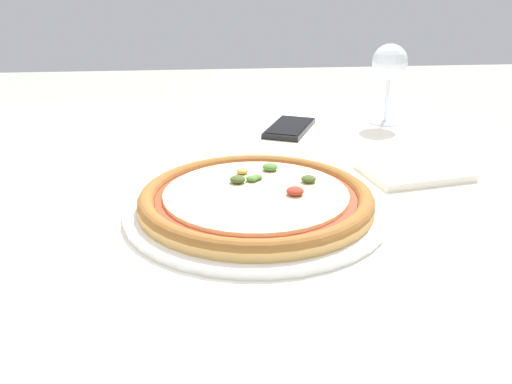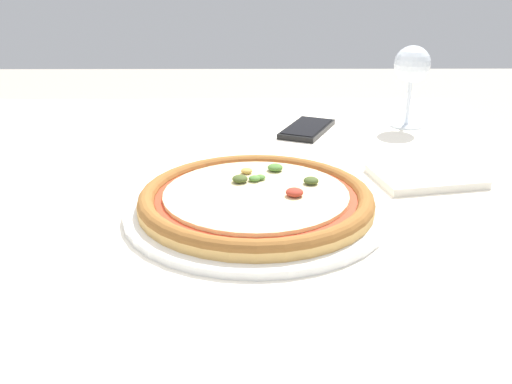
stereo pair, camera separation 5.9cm
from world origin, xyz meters
TOP-DOWN VIEW (x-y plane):
  - dining_table at (0.00, 0.00)m, footprint 1.35×1.17m
  - pizza_plate at (0.20, -0.07)m, footprint 0.34×0.34m
  - wine_glass_far_left at (0.50, 0.35)m, footprint 0.07×0.07m
  - cell_phone at (0.30, 0.31)m, footprint 0.12×0.16m
  - napkin_folded at (0.45, 0.05)m, footprint 0.17×0.14m

SIDE VIEW (x-z plane):
  - dining_table at x=0.00m, z-range 0.28..0.99m
  - cell_phone at x=0.30m, z-range 0.71..0.72m
  - napkin_folded at x=0.45m, z-range 0.71..0.72m
  - pizza_plate at x=0.20m, z-range 0.71..0.75m
  - wine_glass_far_left at x=0.50m, z-range 0.75..0.90m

